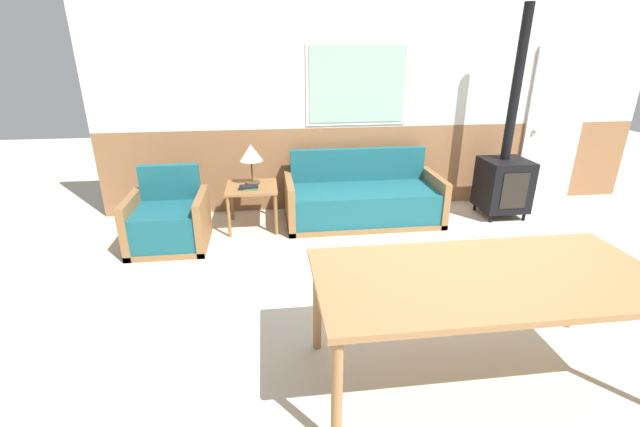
{
  "coord_description": "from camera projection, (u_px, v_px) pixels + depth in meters",
  "views": [
    {
      "loc": [
        -1.5,
        -2.84,
        2.06
      ],
      "look_at": [
        -1.02,
        0.96,
        0.56
      ],
      "focal_mm": 24.0,
      "sensor_mm": 36.0,
      "label": 1
    }
  ],
  "objects": [
    {
      "name": "dining_table",
      "position": [
        487.0,
        283.0,
        2.6
      ],
      "size": [
        2.1,
        0.97,
        0.77
      ],
      "color": "#9E7042",
      "rests_on": "ground_plane"
    },
    {
      "name": "wood_stove",
      "position": [
        504.0,
        174.0,
        5.39
      ],
      "size": [
        0.55,
        0.54,
        2.52
      ],
      "color": "black",
      "rests_on": "ground_plane"
    },
    {
      "name": "table_lamp",
      "position": [
        251.0,
        154.0,
        5.01
      ],
      "size": [
        0.27,
        0.27,
        0.47
      ],
      "color": "#4C3823",
      "rests_on": "side_table"
    },
    {
      "name": "book_stack",
      "position": [
        249.0,
        187.0,
        4.94
      ],
      "size": [
        0.22,
        0.15,
        0.04
      ],
      "color": "#2D7F3D",
      "rests_on": "side_table"
    },
    {
      "name": "armchair",
      "position": [
        169.0,
        223.0,
        4.65
      ],
      "size": [
        0.81,
        0.74,
        0.84
      ],
      "rotation": [
        0.0,
        0.0,
        0.09
      ],
      "color": "olive",
      "rests_on": "ground_plane"
    },
    {
      "name": "ground_plane",
      "position": [
        456.0,
        312.0,
        3.55
      ],
      "size": [
        16.0,
        16.0,
        0.0
      ],
      "primitive_type": "plane",
      "color": "beige"
    },
    {
      "name": "side_table",
      "position": [
        252.0,
        192.0,
        5.07
      ],
      "size": [
        0.6,
        0.6,
        0.52
      ],
      "color": "olive",
      "rests_on": "ground_plane"
    },
    {
      "name": "couch",
      "position": [
        363.0,
        201.0,
        5.32
      ],
      "size": [
        1.9,
        0.84,
        0.85
      ],
      "color": "olive",
      "rests_on": "ground_plane"
    },
    {
      "name": "wall_back",
      "position": [
        381.0,
        105.0,
        5.48
      ],
      "size": [
        7.2,
        0.09,
        2.7
      ],
      "color": "#8E603D",
      "rests_on": "ground_plane"
    },
    {
      "name": "entry_door",
      "position": [
        553.0,
        127.0,
        5.84
      ],
      "size": [
        0.82,
        0.09,
        2.05
      ],
      "color": "silver",
      "rests_on": "ground_plane"
    }
  ]
}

